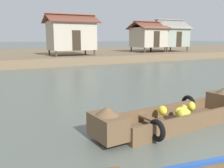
{
  "coord_description": "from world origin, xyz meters",
  "views": [
    {
      "loc": [
        -4.24,
        -1.51,
        2.37
      ],
      "look_at": [
        0.34,
        6.97,
        0.62
      ],
      "focal_mm": 40.73,
      "sensor_mm": 36.0,
      "label": 1
    }
  ],
  "objects": [
    {
      "name": "stilt_house_mid_left",
      "position": [
        13.81,
        22.98,
        2.51
      ],
      "size": [
        3.96,
        3.67,
        3.55
      ],
      "color": "#4C3826",
      "rests_on": "riverbank_strip"
    },
    {
      "name": "stilt_house_left",
      "position": [
        3.93,
        21.64,
        2.64
      ],
      "size": [
        4.81,
        3.14,
        3.84
      ],
      "color": "#4C3826",
      "rests_on": "riverbank_strip"
    },
    {
      "name": "ground_plane",
      "position": [
        0.0,
        10.0,
        0.0
      ],
      "size": [
        300.0,
        300.0,
        0.0
      ],
      "primitive_type": "plane",
      "color": "#596056"
    },
    {
      "name": "stilt_house_mid_right",
      "position": [
        17.34,
        23.36,
        2.57
      ],
      "size": [
        4.31,
        3.94,
        3.89
      ],
      "color": "#4C3826",
      "rests_on": "riverbank_strip"
    },
    {
      "name": "riverbank_strip",
      "position": [
        0.0,
        28.79,
        0.36
      ],
      "size": [
        160.0,
        20.0,
        0.73
      ],
      "primitive_type": "cube",
      "color": "#756047",
      "rests_on": "ground"
    },
    {
      "name": "banana_boat",
      "position": [
        0.44,
        3.51,
        0.3
      ],
      "size": [
        4.95,
        1.97,
        0.86
      ],
      "color": "brown",
      "rests_on": "ground"
    }
  ]
}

